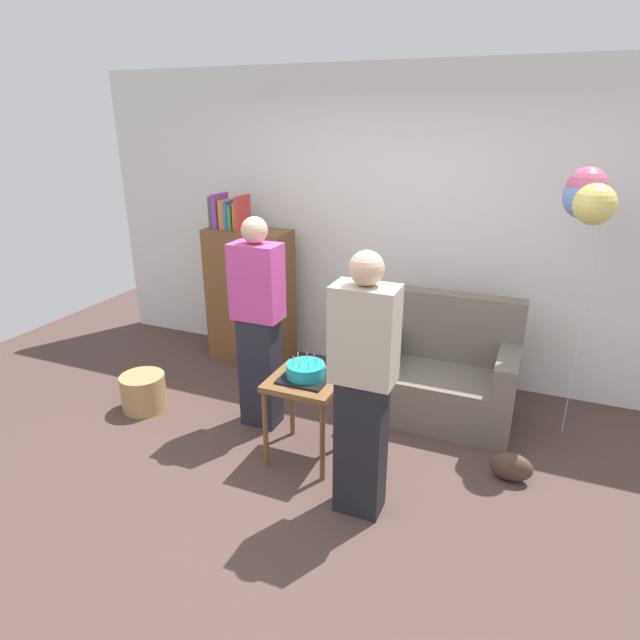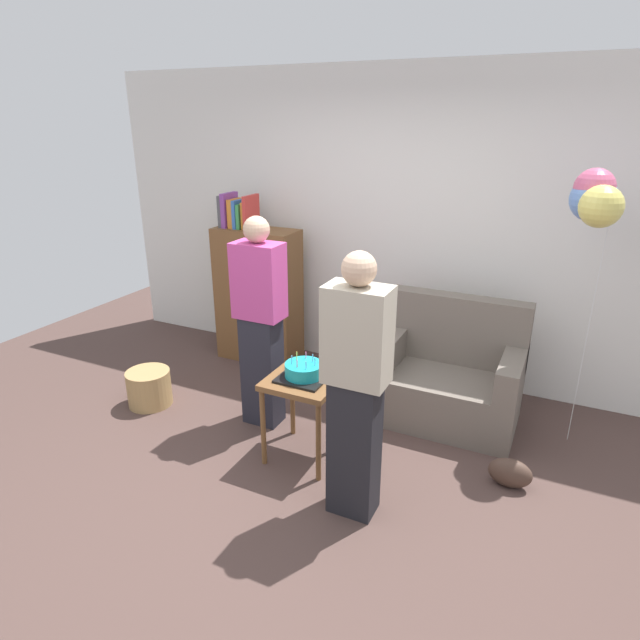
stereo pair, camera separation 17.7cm
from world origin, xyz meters
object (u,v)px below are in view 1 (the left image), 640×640
(bookshelf, at_px, (250,294))
(wicker_basket, at_px, (144,392))
(couch, at_px, (444,375))
(side_table, at_px, (306,391))
(handbag, at_px, (511,467))
(person_blowing_candles, at_px, (258,324))
(balloon_bunch, at_px, (589,196))
(person_holding_cake, at_px, (363,388))
(birthday_cake, at_px, (306,372))

(bookshelf, bearing_deg, wicker_basket, -105.67)
(couch, bearing_deg, side_table, -128.62)
(wicker_basket, height_order, handbag, wicker_basket)
(side_table, relative_size, person_blowing_candles, 0.38)
(bookshelf, xyz_separation_m, balloon_bunch, (2.76, -0.24, 1.10))
(person_holding_cake, bearing_deg, balloon_bunch, -129.60)
(handbag, bearing_deg, person_holding_cake, -142.46)
(couch, xyz_separation_m, wicker_basket, (-2.28, -0.88, -0.19))
(bookshelf, xyz_separation_m, side_table, (1.17, -1.29, -0.16))
(couch, distance_m, wicker_basket, 2.46)
(couch, relative_size, balloon_bunch, 0.56)
(birthday_cake, relative_size, handbag, 1.14)
(balloon_bunch, bearing_deg, wicker_basket, -162.71)
(side_table, bearing_deg, wicker_basket, 176.73)
(person_blowing_candles, bearing_deg, person_holding_cake, -33.22)
(side_table, distance_m, balloon_bunch, 2.29)
(birthday_cake, height_order, person_holding_cake, person_holding_cake)
(person_blowing_candles, distance_m, balloon_bunch, 2.43)
(bookshelf, height_order, balloon_bunch, balloon_bunch)
(bookshelf, xyz_separation_m, person_blowing_candles, (0.66, -1.01, 0.15))
(person_blowing_candles, bearing_deg, balloon_bunch, 19.26)
(person_holding_cake, bearing_deg, birthday_cake, -38.20)
(bookshelf, relative_size, wicker_basket, 4.48)
(person_holding_cake, height_order, balloon_bunch, balloon_bunch)
(person_blowing_candles, relative_size, handbag, 5.82)
(person_blowing_candles, bearing_deg, handbag, -1.11)
(bookshelf, bearing_deg, person_holding_cake, -44.52)
(side_table, bearing_deg, birthday_cake, -133.36)
(birthday_cake, bearing_deg, handbag, 11.30)
(birthday_cake, xyz_separation_m, person_blowing_candles, (-0.51, 0.28, 0.17))
(handbag, bearing_deg, couch, 130.21)
(side_table, xyz_separation_m, wicker_basket, (-1.51, 0.09, -0.37))
(side_table, xyz_separation_m, handbag, (1.37, 0.27, -0.42))
(wicker_basket, bearing_deg, person_blowing_candles, 10.86)
(couch, height_order, person_holding_cake, person_holding_cake)
(person_holding_cake, height_order, wicker_basket, person_holding_cake)
(handbag, distance_m, balloon_bunch, 1.87)
(side_table, bearing_deg, bookshelf, 132.16)
(wicker_basket, bearing_deg, side_table, -3.27)
(person_holding_cake, bearing_deg, couch, -103.31)
(bookshelf, relative_size, person_blowing_candles, 0.99)
(couch, xyz_separation_m, bookshelf, (-1.95, 0.32, 0.34))
(side_table, xyz_separation_m, person_blowing_candles, (-0.51, 0.28, 0.31))
(side_table, height_order, person_blowing_candles, person_blowing_candles)
(balloon_bunch, bearing_deg, person_holding_cake, -126.88)
(handbag, bearing_deg, side_table, -168.70)
(couch, relative_size, wicker_basket, 3.06)
(wicker_basket, bearing_deg, handbag, 3.72)
(side_table, height_order, balloon_bunch, balloon_bunch)
(person_blowing_candles, relative_size, wicker_basket, 4.53)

